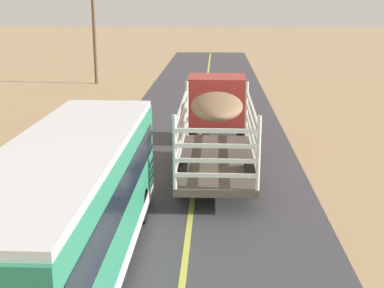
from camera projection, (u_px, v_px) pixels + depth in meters
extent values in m
cube|color=#B2332D|center=(217.00, 101.00, 23.25)|extent=(2.50, 2.20, 2.20)
cube|color=#192333|center=(217.00, 91.00, 23.13)|extent=(2.53, 1.54, 0.70)
cube|color=brown|center=(216.00, 161.00, 18.34)|extent=(2.50, 6.40, 0.24)
cylinder|color=silver|center=(187.00, 109.00, 21.09)|extent=(0.12, 0.12, 2.20)
cylinder|color=silver|center=(247.00, 109.00, 20.99)|extent=(0.12, 0.12, 2.20)
cylinder|color=silver|center=(175.00, 153.00, 15.04)|extent=(0.12, 0.12, 2.20)
cylinder|color=silver|center=(258.00, 154.00, 14.94)|extent=(0.12, 0.12, 2.20)
cube|color=silver|center=(181.00, 145.00, 18.24)|extent=(0.08, 6.30, 0.12)
cube|color=silver|center=(252.00, 146.00, 18.14)|extent=(0.08, 6.30, 0.12)
cube|color=silver|center=(216.00, 175.00, 15.15)|extent=(2.40, 0.08, 0.12)
cube|color=silver|center=(181.00, 133.00, 18.13)|extent=(0.08, 6.30, 0.12)
cube|color=silver|center=(252.00, 134.00, 18.02)|extent=(0.08, 6.30, 0.12)
cube|color=silver|center=(216.00, 161.00, 15.03)|extent=(2.40, 0.08, 0.12)
cube|color=silver|center=(181.00, 121.00, 18.01)|extent=(0.08, 6.30, 0.12)
cube|color=silver|center=(252.00, 121.00, 17.90)|extent=(0.08, 6.30, 0.12)
cube|color=silver|center=(217.00, 146.00, 14.91)|extent=(2.40, 0.08, 0.12)
cube|color=silver|center=(181.00, 108.00, 17.89)|extent=(0.08, 6.30, 0.12)
cube|color=silver|center=(253.00, 109.00, 17.79)|extent=(0.08, 6.30, 0.12)
cube|color=silver|center=(217.00, 131.00, 14.80)|extent=(2.40, 0.08, 0.12)
ellipsoid|color=#8C6B4C|center=(217.00, 106.00, 17.82)|extent=(1.75, 3.84, 0.70)
cylinder|color=black|center=(192.00, 128.00, 23.63)|extent=(0.32, 1.10, 1.10)
cylinder|color=black|center=(241.00, 129.00, 23.53)|extent=(0.32, 1.10, 1.10)
cylinder|color=black|center=(183.00, 177.00, 17.19)|extent=(0.32, 1.10, 1.10)
cylinder|color=black|center=(250.00, 178.00, 17.10)|extent=(0.32, 1.10, 1.10)
cube|color=#2D8C66|center=(69.00, 210.00, 11.52)|extent=(2.50, 10.00, 2.70)
cube|color=white|center=(65.00, 147.00, 11.14)|extent=(2.45, 9.80, 0.16)
cube|color=#192333|center=(67.00, 190.00, 11.40)|extent=(2.54, 9.20, 0.80)
cube|color=silver|center=(72.00, 258.00, 11.83)|extent=(2.53, 9.80, 0.36)
cylinder|color=black|center=(64.00, 205.00, 15.02)|extent=(0.30, 1.00, 1.00)
cylinder|color=black|center=(141.00, 206.00, 14.92)|extent=(0.30, 1.00, 1.00)
cylinder|color=brown|center=(94.00, 25.00, 38.73)|extent=(0.24, 0.24, 8.68)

